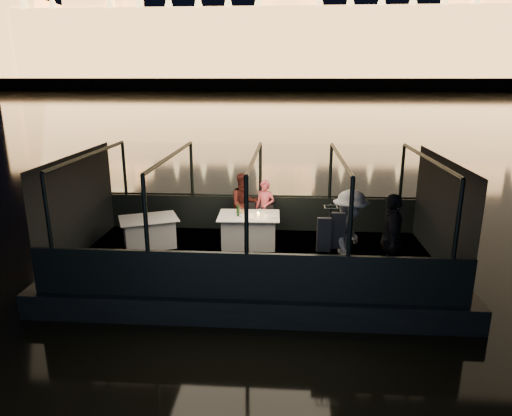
# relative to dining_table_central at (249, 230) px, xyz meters

# --- Properties ---
(river_water) EXTENTS (500.00, 500.00, 0.00)m
(river_water) POSITION_rel_dining_table_central_xyz_m (0.19, 79.25, -0.89)
(river_water) COLOR black
(river_water) RESTS_ON ground
(boat_hull) EXTENTS (8.60, 4.40, 1.00)m
(boat_hull) POSITION_rel_dining_table_central_xyz_m (0.19, -0.75, -0.89)
(boat_hull) COLOR black
(boat_hull) RESTS_ON river_water
(boat_deck) EXTENTS (8.00, 4.00, 0.04)m
(boat_deck) POSITION_rel_dining_table_central_xyz_m (0.19, -0.75, -0.41)
(boat_deck) COLOR black
(boat_deck) RESTS_ON boat_hull
(gunwale_port) EXTENTS (8.00, 0.08, 0.90)m
(gunwale_port) POSITION_rel_dining_table_central_xyz_m (0.19, 1.25, 0.06)
(gunwale_port) COLOR black
(gunwale_port) RESTS_ON boat_deck
(gunwale_starboard) EXTENTS (8.00, 0.08, 0.90)m
(gunwale_starboard) POSITION_rel_dining_table_central_xyz_m (0.19, -2.75, 0.06)
(gunwale_starboard) COLOR black
(gunwale_starboard) RESTS_ON boat_deck
(cabin_glass_port) EXTENTS (8.00, 0.02, 1.40)m
(cabin_glass_port) POSITION_rel_dining_table_central_xyz_m (0.19, 1.25, 1.21)
(cabin_glass_port) COLOR #99B2B2
(cabin_glass_port) RESTS_ON gunwale_port
(cabin_glass_starboard) EXTENTS (8.00, 0.02, 1.40)m
(cabin_glass_starboard) POSITION_rel_dining_table_central_xyz_m (0.19, -2.75, 1.21)
(cabin_glass_starboard) COLOR #99B2B2
(cabin_glass_starboard) RESTS_ON gunwale_starboard
(cabin_roof_glass) EXTENTS (8.00, 4.00, 0.02)m
(cabin_roof_glass) POSITION_rel_dining_table_central_xyz_m (0.19, -0.75, 1.91)
(cabin_roof_glass) COLOR #99B2B2
(cabin_roof_glass) RESTS_ON boat_deck
(end_wall_fore) EXTENTS (0.02, 4.00, 2.30)m
(end_wall_fore) POSITION_rel_dining_table_central_xyz_m (-3.81, -0.75, 0.76)
(end_wall_fore) COLOR black
(end_wall_fore) RESTS_ON boat_deck
(end_wall_aft) EXTENTS (0.02, 4.00, 2.30)m
(end_wall_aft) POSITION_rel_dining_table_central_xyz_m (4.19, -0.75, 0.76)
(end_wall_aft) COLOR black
(end_wall_aft) RESTS_ON boat_deck
(canopy_ribs) EXTENTS (8.00, 4.00, 2.30)m
(canopy_ribs) POSITION_rel_dining_table_central_xyz_m (0.19, -0.75, 0.76)
(canopy_ribs) COLOR black
(canopy_ribs) RESTS_ON boat_deck
(embankment) EXTENTS (400.00, 140.00, 6.00)m
(embankment) POSITION_rel_dining_table_central_xyz_m (0.19, 209.25, 0.11)
(embankment) COLOR #423D33
(embankment) RESTS_ON ground
(parliament_building) EXTENTS (220.00, 32.00, 60.00)m
(parliament_building) POSITION_rel_dining_table_central_xyz_m (0.19, 174.25, 28.11)
(parliament_building) COLOR #F2D18C
(parliament_building) RESTS_ON embankment
(dining_table_central) EXTENTS (1.48, 1.10, 0.77)m
(dining_table_central) POSITION_rel_dining_table_central_xyz_m (0.00, 0.00, 0.00)
(dining_table_central) COLOR silver
(dining_table_central) RESTS_ON boat_deck
(dining_table_aft) EXTENTS (1.61, 1.42, 0.71)m
(dining_table_aft) POSITION_rel_dining_table_central_xyz_m (-2.38, -0.20, 0.00)
(dining_table_aft) COLOR silver
(dining_table_aft) RESTS_ON boat_deck
(chair_port_left) EXTENTS (0.48, 0.48, 0.83)m
(chair_port_left) POSITION_rel_dining_table_central_xyz_m (-0.10, 0.74, 0.06)
(chair_port_left) COLOR black
(chair_port_left) RESTS_ON boat_deck
(chair_port_right) EXTENTS (0.44, 0.44, 0.80)m
(chair_port_right) POSITION_rel_dining_table_central_xyz_m (0.38, 0.60, 0.06)
(chair_port_right) COLOR black
(chair_port_right) RESTS_ON boat_deck
(coat_stand) EXTENTS (0.57, 0.51, 1.67)m
(coat_stand) POSITION_rel_dining_table_central_xyz_m (1.70, -2.20, 0.51)
(coat_stand) COLOR black
(coat_stand) RESTS_ON boat_deck
(person_woman_coral) EXTENTS (0.61, 0.51, 1.43)m
(person_woman_coral) POSITION_rel_dining_table_central_xyz_m (0.34, 0.83, 0.36)
(person_woman_coral) COLOR #F15764
(person_woman_coral) RESTS_ON boat_deck
(person_man_maroon) EXTENTS (0.94, 0.85, 1.61)m
(person_man_maroon) POSITION_rel_dining_table_central_xyz_m (-0.19, 0.81, 0.36)
(person_man_maroon) COLOR #3E1511
(person_man_maroon) RESTS_ON boat_deck
(passenger_stripe) EXTENTS (1.01, 1.36, 1.88)m
(passenger_stripe) POSITION_rel_dining_table_central_xyz_m (2.12, -1.86, 0.47)
(passenger_stripe) COLOR silver
(passenger_stripe) RESTS_ON boat_deck
(passenger_dark) EXTENTS (0.63, 1.14, 1.84)m
(passenger_dark) POSITION_rel_dining_table_central_xyz_m (2.90, -1.94, 0.47)
(passenger_dark) COLOR black
(passenger_dark) RESTS_ON boat_deck
(wine_bottle) EXTENTS (0.08, 0.08, 0.31)m
(wine_bottle) POSITION_rel_dining_table_central_xyz_m (-0.25, -0.09, 0.53)
(wine_bottle) COLOR #153714
(wine_bottle) RESTS_ON dining_table_central
(bread_basket) EXTENTS (0.21, 0.21, 0.07)m
(bread_basket) POSITION_rel_dining_table_central_xyz_m (-0.23, 0.16, 0.42)
(bread_basket) COLOR olive
(bread_basket) RESTS_ON dining_table_central
(amber_candle) EXTENTS (0.08, 0.08, 0.09)m
(amber_candle) POSITION_rel_dining_table_central_xyz_m (0.23, -0.04, 0.42)
(amber_candle) COLOR #F8B53E
(amber_candle) RESTS_ON dining_table_central
(plate_near) EXTENTS (0.25, 0.25, 0.02)m
(plate_near) POSITION_rel_dining_table_central_xyz_m (0.54, -0.11, 0.39)
(plate_near) COLOR white
(plate_near) RESTS_ON dining_table_central
(plate_far) EXTENTS (0.23, 0.23, 0.01)m
(plate_far) POSITION_rel_dining_table_central_xyz_m (-0.22, 0.13, 0.39)
(plate_far) COLOR silver
(plate_far) RESTS_ON dining_table_central
(wine_glass_white) EXTENTS (0.08, 0.08, 0.18)m
(wine_glass_white) POSITION_rel_dining_table_central_xyz_m (-0.18, -0.15, 0.48)
(wine_glass_white) COLOR white
(wine_glass_white) RESTS_ON dining_table_central
(wine_glass_red) EXTENTS (0.07, 0.07, 0.19)m
(wine_glass_red) POSITION_rel_dining_table_central_xyz_m (0.38, 0.19, 0.48)
(wine_glass_red) COLOR white
(wine_glass_red) RESTS_ON dining_table_central
(wine_glass_empty) EXTENTS (0.08, 0.08, 0.19)m
(wine_glass_empty) POSITION_rel_dining_table_central_xyz_m (0.25, -0.10, 0.48)
(wine_glass_empty) COLOR silver
(wine_glass_empty) RESTS_ON dining_table_central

